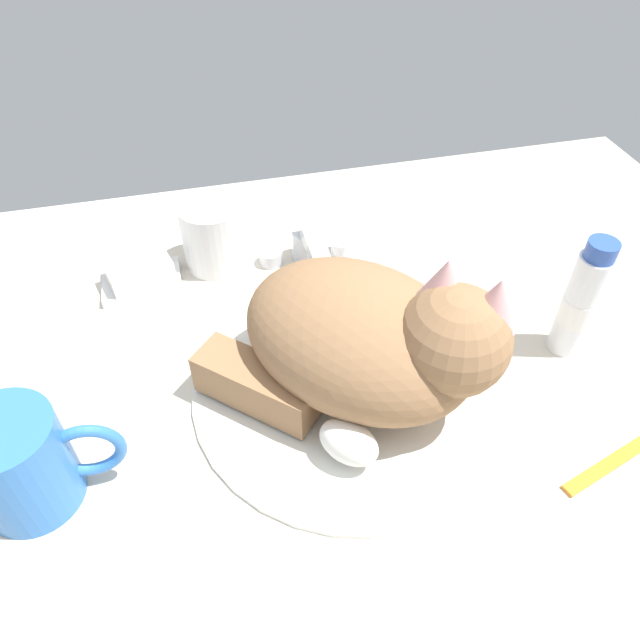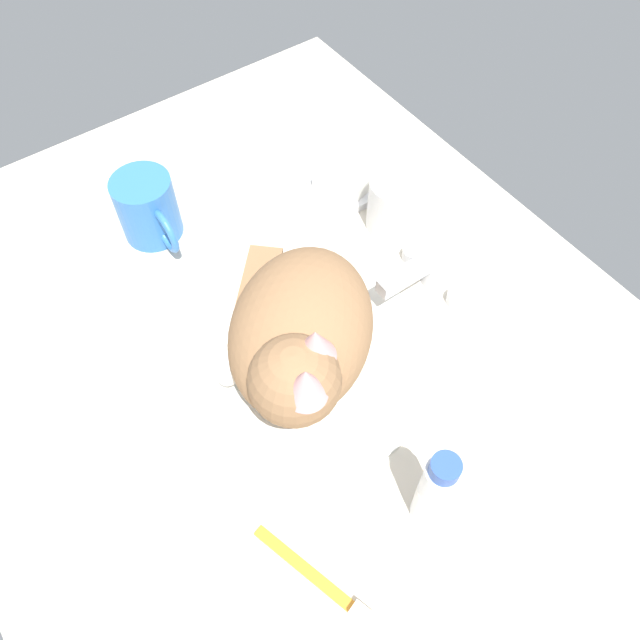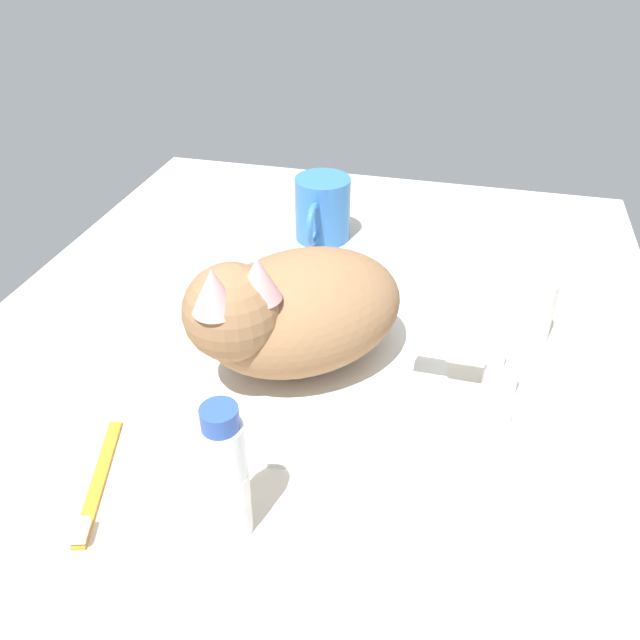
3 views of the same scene
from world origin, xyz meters
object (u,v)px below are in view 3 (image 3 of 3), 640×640
at_px(toothpaste_bottle, 231,478).
at_px(toothbrush, 96,485).
at_px(soap_bar, 499,277).
at_px(faucet, 486,369).
at_px(rinse_cup, 520,306).
at_px(cat, 290,310).
at_px(coffee_mug, 322,209).

distance_m(toothpaste_bottle, toothbrush, 0.15).
height_order(soap_bar, toothbrush, soap_bar).
bearing_deg(faucet, rinse_cup, 163.11).
bearing_deg(soap_bar, faucet, -2.83).
height_order(rinse_cup, soap_bar, rinse_cup).
xyz_separation_m(soap_bar, toothpaste_bottle, (0.43, -0.20, 0.04)).
bearing_deg(cat, faucet, 92.82).
bearing_deg(rinse_cup, coffee_mug, -122.97).
distance_m(rinse_cup, toothpaste_bottle, 0.41).
relative_size(rinse_cup, toothbrush, 0.57).
distance_m(cat, rinse_cup, 0.27).
height_order(faucet, coffee_mug, coffee_mug).
relative_size(cat, coffee_mug, 2.33).
bearing_deg(rinse_cup, cat, -63.75).
relative_size(coffee_mug, toothbrush, 0.87).
bearing_deg(soap_bar, toothbrush, -38.95).
relative_size(rinse_cup, soap_bar, 1.14).
height_order(faucet, soap_bar, faucet).
bearing_deg(toothpaste_bottle, faucet, 139.91).
distance_m(cat, toothbrush, 0.25).
relative_size(faucet, rinse_cup, 1.44).
bearing_deg(toothpaste_bottle, toothbrush, -93.82).
height_order(rinse_cup, toothpaste_bottle, toothpaste_bottle).
bearing_deg(coffee_mug, toothbrush, -9.09).
bearing_deg(rinse_cup, soap_bar, -165.58).
bearing_deg(toothbrush, soap_bar, 141.05).
relative_size(toothpaste_bottle, toothbrush, 0.96).
height_order(faucet, toothbrush, faucet).
distance_m(faucet, toothbrush, 0.40).
distance_m(coffee_mug, toothpaste_bottle, 0.53).
distance_m(soap_bar, toothpaste_bottle, 0.48).
xyz_separation_m(rinse_cup, toothpaste_bottle, (0.34, -0.23, 0.02)).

